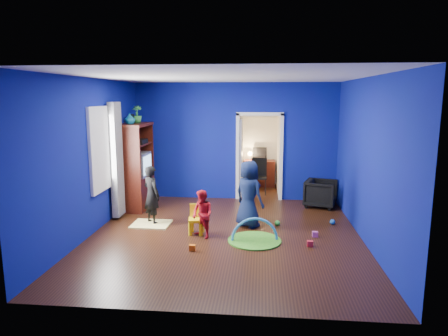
# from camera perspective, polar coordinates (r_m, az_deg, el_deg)

# --- Properties ---
(floor) EXTENTS (5.00, 5.50, 0.01)m
(floor) POSITION_cam_1_polar(r_m,az_deg,el_deg) (7.57, 0.15, -9.56)
(floor) COLOR black
(floor) RESTS_ON ground
(ceiling) EXTENTS (5.00, 5.50, 0.01)m
(ceiling) POSITION_cam_1_polar(r_m,az_deg,el_deg) (7.14, 0.16, 12.92)
(ceiling) COLOR white
(ceiling) RESTS_ON wall_back
(wall_back) EXTENTS (5.00, 0.02, 2.90)m
(wall_back) POSITION_cam_1_polar(r_m,az_deg,el_deg) (9.93, 1.63, 3.77)
(wall_back) COLOR navy
(wall_back) RESTS_ON floor
(wall_front) EXTENTS (5.00, 0.02, 2.90)m
(wall_front) POSITION_cam_1_polar(r_m,az_deg,el_deg) (4.54, -3.07, -3.99)
(wall_front) COLOR navy
(wall_front) RESTS_ON floor
(wall_left) EXTENTS (0.02, 5.50, 2.90)m
(wall_left) POSITION_cam_1_polar(r_m,az_deg,el_deg) (7.85, -18.34, 1.54)
(wall_left) COLOR navy
(wall_left) RESTS_ON floor
(wall_right) EXTENTS (0.02, 5.50, 2.90)m
(wall_right) POSITION_cam_1_polar(r_m,az_deg,el_deg) (7.42, 19.77, 0.98)
(wall_right) COLOR navy
(wall_right) RESTS_ON floor
(alcove) EXTENTS (1.00, 1.75, 2.50)m
(alcove) POSITION_cam_1_polar(r_m,az_deg,el_deg) (10.80, 5.12, 3.18)
(alcove) COLOR silver
(alcove) RESTS_ON floor
(armchair) EXTENTS (0.87, 0.86, 0.64)m
(armchair) POSITION_cam_1_polar(r_m,az_deg,el_deg) (9.64, 13.65, -3.55)
(armchair) COLOR black
(armchair) RESTS_ON floor
(child_black) EXTENTS (0.52, 0.50, 1.20)m
(child_black) POSITION_cam_1_polar(r_m,az_deg,el_deg) (8.21, -10.30, -3.81)
(child_black) COLOR black
(child_black) RESTS_ON floor
(child_navy) EXTENTS (0.77, 0.74, 1.33)m
(child_navy) POSITION_cam_1_polar(r_m,az_deg,el_deg) (7.89, 3.56, -3.71)
(child_navy) COLOR #0F1439
(child_navy) RESTS_ON floor
(toddler_red) EXTENTS (0.55, 0.54, 0.89)m
(toddler_red) POSITION_cam_1_polar(r_m,az_deg,el_deg) (7.33, -3.10, -6.61)
(toddler_red) COLOR #B3131E
(toddler_red) RESTS_ON floor
(vase) EXTENTS (0.25, 0.25, 0.24)m
(vase) POSITION_cam_1_polar(r_m,az_deg,el_deg) (8.99, -13.33, 6.86)
(vase) COLOR #0D5468
(vase) RESTS_ON tv_armoire
(potted_plant) EXTENTS (0.26, 0.26, 0.40)m
(potted_plant) POSITION_cam_1_polar(r_m,az_deg,el_deg) (9.48, -12.34, 7.52)
(potted_plant) COLOR #338D38
(potted_plant) RESTS_ON tv_armoire
(tv_armoire) EXTENTS (0.58, 1.14, 1.96)m
(tv_armoire) POSITION_cam_1_polar(r_m,az_deg,el_deg) (9.39, -12.47, 0.26)
(tv_armoire) COLOR #3A1709
(tv_armoire) RESTS_ON floor
(crt_tv) EXTENTS (0.46, 0.70, 0.54)m
(crt_tv) POSITION_cam_1_polar(r_m,az_deg,el_deg) (9.37, -12.25, 0.50)
(crt_tv) COLOR silver
(crt_tv) RESTS_ON tv_armoire
(yellow_blanket) EXTENTS (0.76, 0.62, 0.03)m
(yellow_blanket) POSITION_cam_1_polar(r_m,az_deg,el_deg) (8.28, -10.36, -7.89)
(yellow_blanket) COLOR #F2E07A
(yellow_blanket) RESTS_ON floor
(hopper_ball) EXTENTS (0.35, 0.35, 0.35)m
(hopper_ball) POSITION_cam_1_polar(r_m,az_deg,el_deg) (8.27, 3.23, -6.58)
(hopper_ball) COLOR yellow
(hopper_ball) RESTS_ON floor
(kid_chair) EXTENTS (0.32, 0.32, 0.50)m
(kid_chair) POSITION_cam_1_polar(r_m,az_deg,el_deg) (7.60, -3.99, -7.54)
(kid_chair) COLOR yellow
(kid_chair) RESTS_ON floor
(play_mat) EXTENTS (0.95, 0.95, 0.03)m
(play_mat) POSITION_cam_1_polar(r_m,az_deg,el_deg) (7.29, 4.38, -10.28)
(play_mat) COLOR green
(play_mat) RESTS_ON floor
(toy_arch) EXTENTS (0.85, 0.18, 0.85)m
(toy_arch) POSITION_cam_1_polar(r_m,az_deg,el_deg) (7.29, 4.38, -10.23)
(toy_arch) COLOR #3F8CD8
(toy_arch) RESTS_ON floor
(window_left) EXTENTS (0.03, 0.95, 1.55)m
(window_left) POSITION_cam_1_polar(r_m,az_deg,el_deg) (8.15, -17.30, 2.61)
(window_left) COLOR white
(window_left) RESTS_ON wall_left
(curtain) EXTENTS (0.14, 0.42, 2.40)m
(curtain) POSITION_cam_1_polar(r_m,az_deg,el_deg) (8.65, -15.10, 1.13)
(curtain) COLOR slate
(curtain) RESTS_ON floor
(doorway) EXTENTS (1.16, 0.10, 2.10)m
(doorway) POSITION_cam_1_polar(r_m,az_deg,el_deg) (9.96, 5.06, 1.43)
(doorway) COLOR white
(doorway) RESTS_ON floor
(study_desk) EXTENTS (0.88, 0.44, 0.75)m
(study_desk) POSITION_cam_1_polar(r_m,az_deg,el_deg) (11.57, 5.07, -0.74)
(study_desk) COLOR #3D140A
(study_desk) RESTS_ON floor
(desk_monitor) EXTENTS (0.40, 0.05, 0.32)m
(desk_monitor) POSITION_cam_1_polar(r_m,az_deg,el_deg) (11.59, 5.12, 2.16)
(desk_monitor) COLOR black
(desk_monitor) RESTS_ON study_desk
(desk_lamp) EXTENTS (0.14, 0.14, 0.14)m
(desk_lamp) POSITION_cam_1_polar(r_m,az_deg,el_deg) (11.54, 3.72, 2.05)
(desk_lamp) COLOR #FFD88C
(desk_lamp) RESTS_ON study_desk
(folding_chair) EXTENTS (0.40, 0.40, 0.92)m
(folding_chair) POSITION_cam_1_polar(r_m,az_deg,el_deg) (10.61, 5.04, -1.27)
(folding_chair) COLOR black
(folding_chair) RESTS_ON floor
(book_shelf) EXTENTS (0.88, 0.24, 0.04)m
(book_shelf) POSITION_cam_1_polar(r_m,az_deg,el_deg) (11.48, 5.20, 7.45)
(book_shelf) COLOR white
(book_shelf) RESTS_ON study_desk
(toy_0) EXTENTS (0.10, 0.08, 0.10)m
(toy_0) POSITION_cam_1_polar(r_m,az_deg,el_deg) (7.18, 12.19, -10.53)
(toy_0) COLOR red
(toy_0) RESTS_ON floor
(toy_1) EXTENTS (0.11, 0.11, 0.11)m
(toy_1) POSITION_cam_1_polar(r_m,az_deg,el_deg) (8.45, 15.23, -7.42)
(toy_1) COLOR blue
(toy_1) RESTS_ON floor
(toy_2) EXTENTS (0.10, 0.08, 0.10)m
(toy_2) POSITION_cam_1_polar(r_m,az_deg,el_deg) (6.86, -4.55, -11.29)
(toy_2) COLOR #E75B0C
(toy_2) RESTS_ON floor
(toy_3) EXTENTS (0.11, 0.11, 0.11)m
(toy_3) POSITION_cam_1_polar(r_m,az_deg,el_deg) (8.16, 7.64, -7.78)
(toy_3) COLOR green
(toy_3) RESTS_ON floor
(toy_4) EXTENTS (0.10, 0.08, 0.10)m
(toy_4) POSITION_cam_1_polar(r_m,az_deg,el_deg) (7.66, 12.88, -9.21)
(toy_4) COLOR #CE4D9A
(toy_4) RESTS_ON floor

